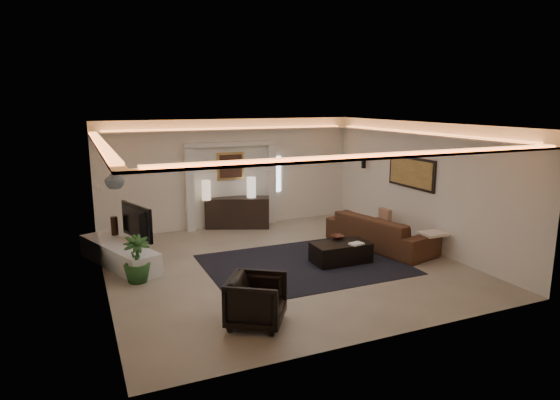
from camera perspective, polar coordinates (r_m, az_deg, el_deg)
name	(u,v)px	position (r m, az deg, el deg)	size (l,w,h in m)	color
floor	(283,264)	(10.13, 0.32, -7.67)	(7.00, 7.00, 0.00)	#A29883
ceiling	(283,125)	(9.56, 0.34, 8.95)	(7.00, 7.00, 0.00)	white
wall_back	(230,173)	(12.97, -5.94, 3.18)	(7.00, 7.00, 0.00)	silver
wall_front	(385,242)	(6.78, 12.42, -4.95)	(7.00, 7.00, 0.00)	silver
wall_left	(100,212)	(8.95, -20.64, -1.38)	(7.00, 7.00, 0.00)	silver
wall_right	(420,185)	(11.58, 16.38, 1.74)	(7.00, 7.00, 0.00)	silver
cove_soffit	(283,139)	(9.58, 0.34, 7.28)	(7.00, 7.00, 0.04)	silver
daylight_slit	(277,174)	(13.43, -0.41, 3.11)	(0.25, 0.03, 1.00)	white
area_rug	(304,264)	(10.11, 2.87, -7.68)	(4.00, 3.00, 0.01)	black
pilaster_left	(190,190)	(12.64, -10.74, 1.20)	(0.22, 0.20, 2.20)	silver
pilaster_right	(271,184)	(13.32, -1.06, 1.95)	(0.22, 0.20, 2.20)	silver
alcove_header	(231,144)	(12.78, -5.88, 6.67)	(2.52, 0.20, 0.12)	silver
painting_frame	(231,166)	(12.92, -5.92, 4.04)	(0.74, 0.04, 0.74)	tan
painting_canvas	(231,166)	(12.89, -5.89, 4.03)	(0.62, 0.02, 0.62)	#4C2D1E
art_panel_frame	(411,173)	(11.75, 15.41, 3.17)	(0.04, 1.64, 0.74)	black
art_panel_gold	(411,173)	(11.74, 15.31, 3.16)	(0.02, 1.50, 0.62)	tan
wall_sconce	(364,164)	(13.22, 9.94, 4.24)	(0.12, 0.12, 0.22)	black
wall_niche	(99,188)	(10.29, -20.83, 1.37)	(0.10, 0.55, 0.04)	silver
console	(238,213)	(12.97, -5.08, -1.53)	(1.70, 0.53, 0.85)	black
lamp_left	(206,190)	(12.59, -8.80, 1.19)	(0.23, 0.23, 0.52)	beige
lamp_right	(251,188)	(12.83, -3.45, 1.50)	(0.24, 0.24, 0.54)	white
media_ledge	(119,255)	(10.56, -18.67, -6.19)	(0.62, 2.46, 0.46)	white
tv	(131,223)	(10.67, -17.35, -2.61)	(0.17, 1.29, 0.74)	black
figurine	(114,227)	(11.18, -19.14, -3.04)	(0.15, 0.15, 0.41)	black
ginger_jar	(114,179)	(9.93, -19.15, 2.40)	(0.37, 0.37, 0.39)	#535C6A
plant	(137,259)	(9.44, -16.72, -6.79)	(0.50, 0.50, 0.89)	#255021
sofa	(380,231)	(11.39, 11.89, -3.70)	(1.03, 2.63, 0.77)	#3D2914
throw_blanket	(433,234)	(10.87, 17.77, -3.84)	(0.53, 0.43, 0.06)	silver
throw_pillow	(385,216)	(12.18, 12.42, -1.91)	(0.11, 0.38, 0.38)	tan
coffee_table	(341,253)	(10.25, 7.25, -6.31)	(1.20, 0.66, 0.45)	black
bowl	(338,238)	(10.51, 6.89, -4.49)	(0.28, 0.28, 0.07)	#472319
magazine	(356,245)	(10.13, 9.09, -5.29)	(0.29, 0.21, 0.03)	silver
armchair	(257,301)	(7.43, -2.82, -11.92)	(0.82, 0.85, 0.77)	#2D261F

